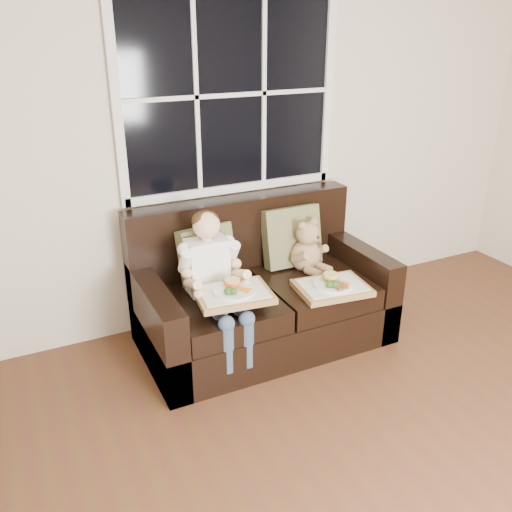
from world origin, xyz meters
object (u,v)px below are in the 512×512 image
child (213,272)px  tray_right (332,286)px  teddy_bear (307,249)px  tray_left (233,293)px  loveseat (260,298)px

child → tray_right: (0.75, -0.24, -0.17)m
teddy_bear → tray_left: size_ratio=0.79×
loveseat → tray_right: (0.36, -0.36, 0.17)m
loveseat → tray_right: 0.54m
loveseat → tray_right: bearing=-44.8°
teddy_bear → tray_right: (-0.02, -0.37, -0.13)m
tray_right → loveseat: bearing=142.0°
child → tray_left: size_ratio=1.76×
tray_right → teddy_bear: bearing=93.5°
child → teddy_bear: size_ratio=2.22×
tray_left → tray_right: 0.71m
child → teddy_bear: (0.78, 0.14, -0.04)m
child → teddy_bear: child is taller
child → tray_left: 0.22m
loveseat → child: (-0.39, -0.12, 0.34)m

